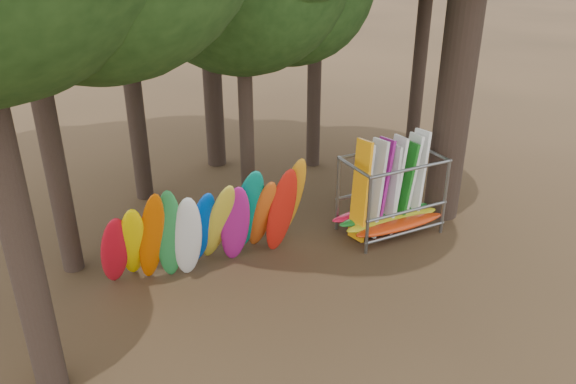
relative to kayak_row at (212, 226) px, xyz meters
name	(u,v)px	position (x,y,z in m)	size (l,w,h in m)	color
ground	(325,260)	(2.73, -0.82, -1.29)	(120.00, 120.00, 0.00)	#47331E
lake	(58,7)	(2.73, 59.18, -1.29)	(160.00, 160.00, 0.00)	gray
kayak_row	(212,226)	(0.00, 0.00, 0.00)	(5.24, 1.99, 3.02)	red
storage_rack	(390,197)	(5.14, -0.23, -0.24)	(3.12, 1.56, 2.83)	slate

